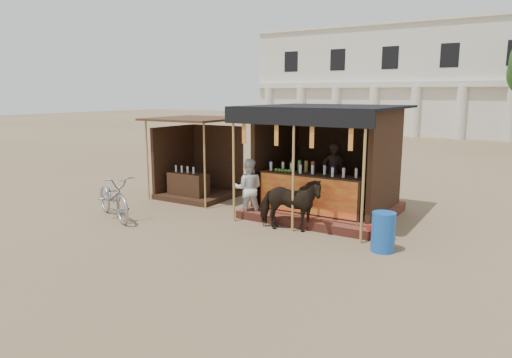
% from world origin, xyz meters
% --- Properties ---
extents(ground, '(120.00, 120.00, 0.00)m').
position_xyz_m(ground, '(0.00, 0.00, 0.00)').
color(ground, '#846B4C').
rests_on(ground, ground).
extents(main_stall, '(3.60, 3.61, 2.78)m').
position_xyz_m(main_stall, '(1.01, 3.36, 1.02)').
color(main_stall, brown).
rests_on(main_stall, ground).
extents(secondary_stall, '(2.40, 2.40, 2.38)m').
position_xyz_m(secondary_stall, '(-3.17, 3.24, 0.85)').
color(secondary_stall, '#372314').
rests_on(secondary_stall, ground).
extents(cow, '(1.61, 1.02, 1.25)m').
position_xyz_m(cow, '(0.93, 1.54, 0.63)').
color(cow, black).
rests_on(cow, ground).
extents(motorbike, '(2.23, 1.53, 1.11)m').
position_xyz_m(motorbike, '(-3.32, 0.21, 0.56)').
color(motorbike, '#9A9BA3').
rests_on(motorbike, ground).
extents(bystander, '(0.91, 0.84, 1.50)m').
position_xyz_m(bystander, '(-0.47, 2.00, 0.75)').
color(bystander, silver).
rests_on(bystander, ground).
extents(blue_barrel, '(0.59, 0.59, 0.79)m').
position_xyz_m(blue_barrel, '(3.13, 1.30, 0.40)').
color(blue_barrel, '#1753AD').
rests_on(blue_barrel, ground).
extents(red_crate, '(0.51, 0.50, 0.31)m').
position_xyz_m(red_crate, '(2.87, 2.00, 0.16)').
color(red_crate, maroon).
rests_on(red_crate, ground).
extents(cooler, '(0.65, 0.45, 0.46)m').
position_xyz_m(cooler, '(1.99, 2.60, 0.23)').
color(cooler, '#186F29').
rests_on(cooler, ground).
extents(background_building, '(26.00, 7.45, 8.18)m').
position_xyz_m(background_building, '(-2.00, 29.94, 3.98)').
color(background_building, silver).
rests_on(background_building, ground).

